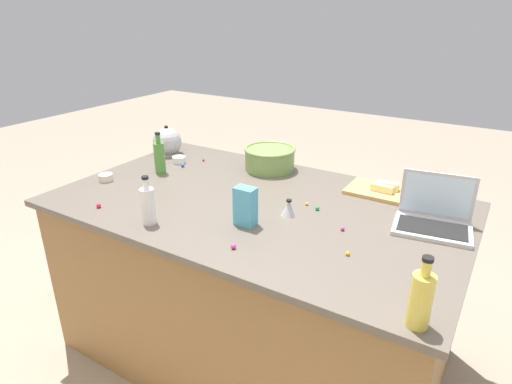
{
  "coord_description": "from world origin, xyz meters",
  "views": [
    {
      "loc": [
        -1.0,
        1.62,
        1.76
      ],
      "look_at": [
        0.0,
        0.0,
        0.95
      ],
      "focal_mm": 30.5,
      "sensor_mm": 36.0,
      "label": 1
    }
  ],
  "objects_px": {
    "kettle": "(167,142)",
    "butter_stick_right": "(382,188)",
    "ramekin_medium": "(106,177)",
    "bottle_vinegar": "(148,205)",
    "candy_bag": "(245,206)",
    "laptop": "(434,217)",
    "bottle_oil": "(421,299)",
    "kitchen_timer": "(289,208)",
    "bottle_olive": "(160,157)",
    "mixing_bowl_large": "(270,158)",
    "cutting_board": "(379,191)",
    "butter_stick_left": "(388,186)",
    "ramekin_small": "(179,160)"
  },
  "relations": [
    {
      "from": "bottle_olive",
      "to": "cutting_board",
      "type": "relative_size",
      "value": 0.75
    },
    {
      "from": "candy_bag",
      "to": "bottle_olive",
      "type": "bearing_deg",
      "value": -20.59
    },
    {
      "from": "mixing_bowl_large",
      "to": "bottle_oil",
      "type": "distance_m",
      "value": 1.4
    },
    {
      "from": "kettle",
      "to": "cutting_board",
      "type": "relative_size",
      "value": 0.69
    },
    {
      "from": "bottle_olive",
      "to": "bottle_oil",
      "type": "relative_size",
      "value": 1.01
    },
    {
      "from": "ramekin_medium",
      "to": "bottle_vinegar",
      "type": "bearing_deg",
      "value": 156.44
    },
    {
      "from": "kettle",
      "to": "candy_bag",
      "type": "height_order",
      "value": "kettle"
    },
    {
      "from": "kettle",
      "to": "ramekin_medium",
      "type": "distance_m",
      "value": 0.53
    },
    {
      "from": "bottle_vinegar",
      "to": "butter_stick_right",
      "type": "height_order",
      "value": "bottle_vinegar"
    },
    {
      "from": "bottle_olive",
      "to": "kitchen_timer",
      "type": "bearing_deg",
      "value": 172.91
    },
    {
      "from": "bottle_olive",
      "to": "cutting_board",
      "type": "distance_m",
      "value": 1.2
    },
    {
      "from": "butter_stick_left",
      "to": "kettle",
      "type": "bearing_deg",
      "value": 4.38
    },
    {
      "from": "bottle_olive",
      "to": "kitchen_timer",
      "type": "xyz_separation_m",
      "value": [
        -0.87,
        0.11,
        -0.06
      ]
    },
    {
      "from": "kettle",
      "to": "kitchen_timer",
      "type": "xyz_separation_m",
      "value": [
        -1.07,
        0.39,
        -0.04
      ]
    },
    {
      "from": "bottle_vinegar",
      "to": "ramekin_medium",
      "type": "relative_size",
      "value": 2.9
    },
    {
      "from": "laptop",
      "to": "bottle_olive",
      "type": "xyz_separation_m",
      "value": [
        1.45,
        0.11,
        0.05
      ]
    },
    {
      "from": "butter_stick_right",
      "to": "bottle_olive",
      "type": "bearing_deg",
      "value": 16.26
    },
    {
      "from": "butter_stick_left",
      "to": "candy_bag",
      "type": "relative_size",
      "value": 0.65
    },
    {
      "from": "cutting_board",
      "to": "ramekin_small",
      "type": "xyz_separation_m",
      "value": [
        1.16,
        0.18,
        0.01
      ]
    },
    {
      "from": "bottle_oil",
      "to": "ramekin_medium",
      "type": "bearing_deg",
      "value": -10.5
    },
    {
      "from": "bottle_oil",
      "to": "kitchen_timer",
      "type": "distance_m",
      "value": 0.81
    },
    {
      "from": "mixing_bowl_large",
      "to": "ramekin_small",
      "type": "distance_m",
      "value": 0.55
    },
    {
      "from": "candy_bag",
      "to": "kitchen_timer",
      "type": "bearing_deg",
      "value": -123.92
    },
    {
      "from": "kettle",
      "to": "kitchen_timer",
      "type": "distance_m",
      "value": 1.14
    },
    {
      "from": "bottle_vinegar",
      "to": "bottle_oil",
      "type": "distance_m",
      "value": 1.14
    },
    {
      "from": "kettle",
      "to": "ramekin_small",
      "type": "relative_size",
      "value": 2.74
    },
    {
      "from": "kettle",
      "to": "candy_bag",
      "type": "distance_m",
      "value": 1.1
    },
    {
      "from": "kitchen_timer",
      "to": "butter_stick_right",
      "type": "bearing_deg",
      "value": -122.84
    },
    {
      "from": "butter_stick_right",
      "to": "kitchen_timer",
      "type": "bearing_deg",
      "value": 57.16
    },
    {
      "from": "ramekin_medium",
      "to": "laptop",
      "type": "bearing_deg",
      "value": -167.36
    },
    {
      "from": "laptop",
      "to": "bottle_olive",
      "type": "distance_m",
      "value": 1.45
    },
    {
      "from": "mixing_bowl_large",
      "to": "ramekin_medium",
      "type": "relative_size",
      "value": 3.92
    },
    {
      "from": "bottle_vinegar",
      "to": "butter_stick_left",
      "type": "relative_size",
      "value": 1.97
    },
    {
      "from": "bottle_olive",
      "to": "bottle_oil",
      "type": "xyz_separation_m",
      "value": [
        -1.53,
        0.56,
        -0.0
      ]
    },
    {
      "from": "cutting_board",
      "to": "candy_bag",
      "type": "distance_m",
      "value": 0.75
    },
    {
      "from": "butter_stick_left",
      "to": "ramekin_small",
      "type": "bearing_deg",
      "value": 9.47
    },
    {
      "from": "bottle_olive",
      "to": "kitchen_timer",
      "type": "distance_m",
      "value": 0.88
    },
    {
      "from": "kettle",
      "to": "candy_bag",
      "type": "relative_size",
      "value": 1.25
    },
    {
      "from": "ramekin_small",
      "to": "candy_bag",
      "type": "distance_m",
      "value": 0.91
    },
    {
      "from": "cutting_board",
      "to": "bottle_olive",
      "type": "bearing_deg",
      "value": 17.55
    },
    {
      "from": "bottle_olive",
      "to": "butter_stick_left",
      "type": "height_order",
      "value": "bottle_olive"
    },
    {
      "from": "bottle_vinegar",
      "to": "bottle_olive",
      "type": "distance_m",
      "value": 0.63
    },
    {
      "from": "cutting_board",
      "to": "butter_stick_right",
      "type": "xyz_separation_m",
      "value": [
        -0.02,
        0.02,
        0.03
      ]
    },
    {
      "from": "mixing_bowl_large",
      "to": "bottle_olive",
      "type": "bearing_deg",
      "value": 36.88
    },
    {
      "from": "kettle",
      "to": "butter_stick_right",
      "type": "height_order",
      "value": "kettle"
    },
    {
      "from": "ramekin_small",
      "to": "candy_bag",
      "type": "height_order",
      "value": "candy_bag"
    },
    {
      "from": "laptop",
      "to": "cutting_board",
      "type": "bearing_deg",
      "value": -39.14
    },
    {
      "from": "cutting_board",
      "to": "butter_stick_left",
      "type": "xyz_separation_m",
      "value": [
        -0.03,
        -0.02,
        0.03
      ]
    },
    {
      "from": "bottle_olive",
      "to": "bottle_vinegar",
      "type": "bearing_deg",
      "value": 128.69
    },
    {
      "from": "laptop",
      "to": "bottle_oil",
      "type": "height_order",
      "value": "bottle_oil"
    }
  ]
}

